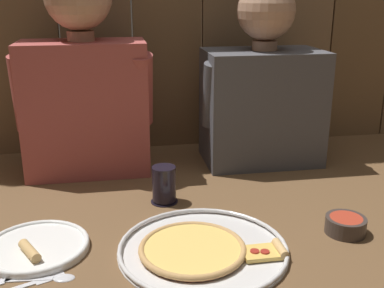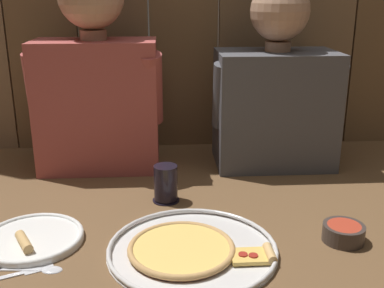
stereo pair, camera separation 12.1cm
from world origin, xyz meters
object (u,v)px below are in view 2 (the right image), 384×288
object	(u,v)px
drinking_glass	(166,184)
diner_right	(276,86)
pizza_tray	(190,249)
diner_left	(96,73)
dipping_bowl	(344,232)
dinner_plate	(32,238)

from	to	relation	value
drinking_glass	diner_right	xyz separation A→B (m)	(0.36, 0.28, 0.21)
pizza_tray	diner_left	size ratio (longest dim) A/B	0.59
dipping_bowl	dinner_plate	bearing A→B (deg)	176.76
pizza_tray	diner_left	xyz separation A→B (m)	(-0.26, 0.56, 0.30)
drinking_glass	diner_left	world-z (taller)	diner_left
diner_right	diner_left	bearing A→B (deg)	179.97
pizza_tray	drinking_glass	world-z (taller)	drinking_glass
drinking_glass	diner_left	bearing A→B (deg)	126.81
pizza_tray	dipping_bowl	bearing A→B (deg)	4.63
dinner_plate	diner_right	distance (m)	0.87
dipping_bowl	diner_left	world-z (taller)	diner_left
pizza_tray	dipping_bowl	distance (m)	0.36
drinking_glass	dipping_bowl	distance (m)	0.48
dipping_bowl	pizza_tray	bearing A→B (deg)	-175.37
drinking_glass	diner_right	bearing A→B (deg)	37.89
drinking_glass	pizza_tray	bearing A→B (deg)	-79.79
pizza_tray	drinking_glass	distance (m)	0.28
diner_left	diner_right	xyz separation A→B (m)	(0.57, -0.00, -0.05)
dinner_plate	diner_right	size ratio (longest dim) A/B	0.40
pizza_tray	dipping_bowl	xyz separation A→B (m)	(0.36, 0.03, 0.01)
diner_left	diner_right	size ratio (longest dim) A/B	1.09
dipping_bowl	diner_right	bearing A→B (deg)	95.38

